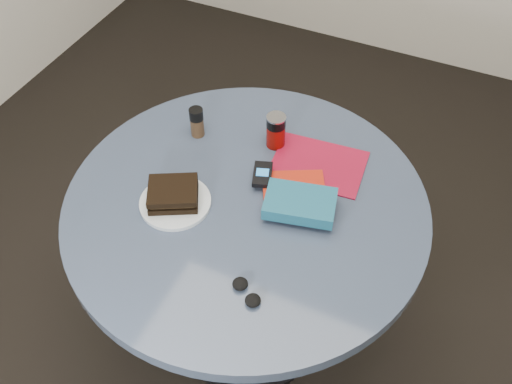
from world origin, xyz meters
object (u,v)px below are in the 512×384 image
at_px(sandwich, 173,194).
at_px(mp3_player, 263,174).
at_px(plate, 175,202).
at_px(headphones, 246,292).
at_px(pepper_grinder, 197,122).
at_px(soda_can, 276,131).
at_px(magazine, 318,164).
at_px(red_book, 294,187).
at_px(novel, 300,203).
at_px(table, 247,237).

relative_size(sandwich, mp3_player, 1.64).
height_order(plate, headphones, headphones).
bearing_deg(pepper_grinder, soda_can, 13.92).
bearing_deg(magazine, plate, -139.89).
bearing_deg(red_book, pepper_grinder, 139.05).
bearing_deg(red_book, sandwich, -173.60).
xyz_separation_m(soda_can, headphones, (0.14, -0.51, -0.04)).
bearing_deg(sandwich, mp3_player, 43.36).
bearing_deg(red_book, soda_can, 102.26).
height_order(mp3_player, headphones, mp3_player).
height_order(magazine, mp3_player, mp3_player).
bearing_deg(headphones, sandwich, 149.15).
relative_size(pepper_grinder, novel, 0.52).
height_order(magazine, novel, novel).
bearing_deg(headphones, soda_can, 105.80).
relative_size(sandwich, magazine, 0.64).
relative_size(mp3_player, headphones, 1.02).
bearing_deg(table, novel, 8.53).
height_order(magazine, headphones, headphones).
relative_size(soda_can, mp3_player, 1.05).
height_order(table, red_book, red_book).
relative_size(table, soda_can, 9.30).
height_order(red_book, headphones, headphones).
xyz_separation_m(pepper_grinder, magazine, (0.38, 0.03, -0.05)).
bearing_deg(sandwich, plate, -30.44).
distance_m(novel, headphones, 0.29).
xyz_separation_m(plate, soda_can, (0.15, 0.33, 0.05)).
xyz_separation_m(table, novel, (0.15, 0.02, 0.20)).
height_order(plate, novel, novel).
xyz_separation_m(plate, magazine, (0.30, 0.30, -0.00)).
xyz_separation_m(soda_can, mp3_player, (0.03, -0.15, -0.03)).
distance_m(table, soda_can, 0.32).
height_order(table, mp3_player, mp3_player).
height_order(pepper_grinder, novel, pepper_grinder).
bearing_deg(mp3_player, soda_can, 99.69).
bearing_deg(magazine, red_book, -108.53).
height_order(soda_can, pepper_grinder, soda_can).
bearing_deg(pepper_grinder, plate, -73.95).
relative_size(sandwich, headphones, 1.68).
relative_size(table, headphones, 10.01).
relative_size(sandwich, novel, 0.90).
xyz_separation_m(plate, pepper_grinder, (-0.08, 0.27, 0.04)).
bearing_deg(table, soda_can, 93.84).
height_order(novel, mp3_player, novel).
bearing_deg(red_book, novel, -83.70).
distance_m(magazine, red_book, 0.12).
xyz_separation_m(mp3_player, headphones, (0.12, -0.36, -0.02)).
distance_m(plate, magazine, 0.43).
bearing_deg(magazine, novel, -90.02).
bearing_deg(soda_can, headphones, -74.20).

